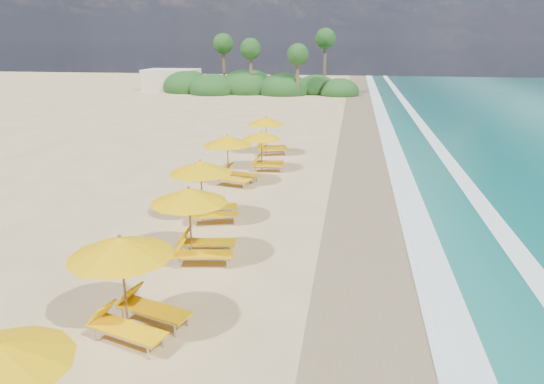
{
  "coord_description": "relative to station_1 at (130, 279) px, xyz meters",
  "views": [
    {
      "loc": [
        2.9,
        -17.45,
        6.76
      ],
      "look_at": [
        0.0,
        0.0,
        1.2
      ],
      "focal_mm": 32.22,
      "sensor_mm": 36.0,
      "label": 1
    }
  ],
  "objects": [
    {
      "name": "station_1",
      "position": [
        0.0,
        0.0,
        0.0
      ],
      "size": [
        3.14,
        3.06,
        2.5
      ],
      "rotation": [
        0.0,
        0.0,
        -0.29
      ],
      "color": "olive",
      "rests_on": "ground"
    },
    {
      "name": "wet_sand",
      "position": [
        6.07,
        7.87,
        -1.39
      ],
      "size": [
        4.0,
        160.0,
        0.01
      ],
      "primitive_type": "cube",
      "color": "#8B7452",
      "rests_on": "ground"
    },
    {
      "name": "treeline",
      "position": [
        -7.87,
        53.38,
        -0.4
      ],
      "size": [
        25.8,
        8.8,
        9.74
      ],
      "color": "#163D14",
      "rests_on": "ground"
    },
    {
      "name": "station_4",
      "position": [
        -0.73,
        12.69,
        -0.04
      ],
      "size": [
        3.02,
        2.92,
        2.43
      ],
      "rotation": [
        0.0,
        0.0,
        -0.26
      ],
      "color": "olive",
      "rests_on": "ground"
    },
    {
      "name": "ground",
      "position": [
        2.07,
        7.87,
        -1.4
      ],
      "size": [
        160.0,
        160.0,
        0.0
      ],
      "primitive_type": "plane",
      "color": "tan",
      "rests_on": "ground"
    },
    {
      "name": "beach_building",
      "position": [
        -19.93,
        55.87,
        0.0
      ],
      "size": [
        7.0,
        5.0,
        2.8
      ],
      "primitive_type": "cube",
      "color": "beige",
      "rests_on": "ground"
    },
    {
      "name": "station_2",
      "position": [
        0.27,
        4.15,
        -0.02
      ],
      "size": [
        2.92,
        2.78,
        2.46
      ],
      "rotation": [
        0.0,
        0.0,
        0.16
      ],
      "color": "olive",
      "rests_on": "ground"
    },
    {
      "name": "station_6",
      "position": [
        -0.03,
        19.34,
        -0.09
      ],
      "size": [
        2.95,
        2.87,
        2.34
      ],
      "rotation": [
        0.0,
        0.0,
        0.29
      ],
      "color": "olive",
      "rests_on": "ground"
    },
    {
      "name": "station_5",
      "position": [
        0.39,
        15.54,
        -0.19
      ],
      "size": [
        2.5,
        2.36,
        2.15
      ],
      "rotation": [
        0.0,
        0.0,
        0.12
      ],
      "color": "olive",
      "rests_on": "ground"
    },
    {
      "name": "surf_foam",
      "position": [
        8.77,
        7.87,
        -1.37
      ],
      "size": [
        4.0,
        160.0,
        0.01
      ],
      "color": "white",
      "rests_on": "ground"
    },
    {
      "name": "station_3",
      "position": [
        -0.43,
        7.6,
        -0.02
      ],
      "size": [
        3.1,
        3.02,
        2.46
      ],
      "rotation": [
        0.0,
        0.0,
        0.3
      ],
      "color": "olive",
      "rests_on": "ground"
    }
  ]
}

